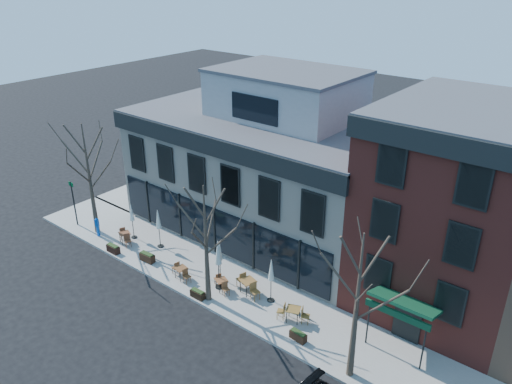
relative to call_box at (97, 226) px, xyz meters
The scene contains 24 objects.
ground 8.72m from the call_box, 23.88° to the left, with size 120.00×120.00×0.00m, color black.
sidewalk_front 11.29m from the call_box, ahead, with size 33.50×4.70×0.15m, color gray.
sidewalk_side 10.11m from the call_box, 109.23° to the left, with size 4.50×12.00×0.15m, color gray.
corner_building 12.35m from the call_box, 46.98° to the left, with size 18.39×10.39×11.10m.
red_brick_building 23.08m from the call_box, 22.08° to the left, with size 8.20×11.78×11.18m.
tree_corner 3.42m from the call_box, 150.99° to the left, with size 3.93×3.98×7.92m.
tree_mid 11.33m from the call_box, ahead, with size 3.50×3.55×7.04m.
tree_right 20.19m from the call_box, ahead, with size 3.72×3.77×7.48m.
sign_pole 2.83m from the call_box, behind, with size 0.50×0.10×3.40m.
call_box is the anchor object (origin of this frame).
cafe_set_0 2.30m from the call_box, 14.97° to the left, with size 1.76×1.02×0.91m.
cafe_set_2 8.25m from the call_box, ahead, with size 1.71×0.78×0.88m.
cafe_set_3 10.95m from the call_box, ahead, with size 1.60×1.00×0.83m.
cafe_set_4 12.39m from the call_box, ahead, with size 2.03×1.05×1.04m.
cafe_set_5 15.76m from the call_box, ahead, with size 1.82×1.08×0.94m.
umbrella_0 2.75m from the call_box, 33.14° to the left, with size 0.41×0.41×2.56m.
umbrella_1 4.93m from the call_box, 21.27° to the left, with size 0.44×0.44×2.72m.
umbrella_2 10.29m from the call_box, ahead, with size 0.42×0.42×2.60m.
umbrella_3 10.77m from the call_box, ahead, with size 0.50×0.50×3.11m.
umbrella_4 13.91m from the call_box, ahead, with size 0.43×0.43×2.69m.
planter_0 2.74m from the call_box, 14.76° to the right, with size 0.98×0.41×0.55m.
planter_1 5.20m from the call_box, ahead, with size 1.06×0.48×0.58m.
planter_2 10.41m from the call_box, ahead, with size 0.90×0.38×0.50m.
planter_3 16.78m from the call_box, ahead, with size 0.93×0.45×0.51m.
Camera 1 is at (19.52, -20.16, 17.51)m, focal length 35.00 mm.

